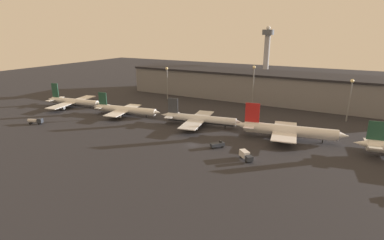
{
  "coord_description": "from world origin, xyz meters",
  "views": [
    {
      "loc": [
        53.15,
        -98.28,
        44.03
      ],
      "look_at": [
        -7.5,
        13.22,
        6.0
      ],
      "focal_mm": 28.0,
      "sensor_mm": 36.0,
      "label": 1
    }
  ],
  "objects_px": {
    "airplane_3": "(288,131)",
    "airplane_1": "(125,110)",
    "service_vehicle_1": "(218,145)",
    "control_tower": "(267,52)",
    "airplane_0": "(74,101)",
    "service_vehicle_0": "(36,121)",
    "airplane_2": "(200,119)",
    "service_vehicle_2": "(246,155)"
  },
  "relations": [
    {
      "from": "airplane_3",
      "to": "airplane_1",
      "type": "bearing_deg",
      "value": 172.59
    },
    {
      "from": "service_vehicle_1",
      "to": "control_tower",
      "type": "bearing_deg",
      "value": 47.81
    },
    {
      "from": "airplane_0",
      "to": "control_tower",
      "type": "bearing_deg",
      "value": 45.49
    },
    {
      "from": "airplane_3",
      "to": "control_tower",
      "type": "height_order",
      "value": "control_tower"
    },
    {
      "from": "airplane_1",
      "to": "service_vehicle_0",
      "type": "bearing_deg",
      "value": -140.26
    },
    {
      "from": "airplane_0",
      "to": "airplane_1",
      "type": "relative_size",
      "value": 0.95
    },
    {
      "from": "airplane_2",
      "to": "service_vehicle_2",
      "type": "xyz_separation_m",
      "value": [
        32.44,
        -27.6,
        -1.54
      ]
    },
    {
      "from": "airplane_0",
      "to": "control_tower",
      "type": "xyz_separation_m",
      "value": [
        83.34,
        120.23,
        24.48
      ]
    },
    {
      "from": "service_vehicle_0",
      "to": "airplane_3",
      "type": "bearing_deg",
      "value": -3.89
    },
    {
      "from": "service_vehicle_0",
      "to": "service_vehicle_1",
      "type": "distance_m",
      "value": 91.98
    },
    {
      "from": "airplane_1",
      "to": "service_vehicle_1",
      "type": "xyz_separation_m",
      "value": [
        62.5,
        -18.98,
        -1.79
      ]
    },
    {
      "from": "airplane_2",
      "to": "service_vehicle_2",
      "type": "relative_size",
      "value": 6.48
    },
    {
      "from": "airplane_0",
      "to": "service_vehicle_2",
      "type": "relative_size",
      "value": 6.1
    },
    {
      "from": "airplane_1",
      "to": "airplane_3",
      "type": "relative_size",
      "value": 0.89
    },
    {
      "from": "airplane_3",
      "to": "control_tower",
      "type": "xyz_separation_m",
      "value": [
        -42.46,
        117.59,
        23.57
      ]
    },
    {
      "from": "control_tower",
      "to": "airplane_1",
      "type": "bearing_deg",
      "value": -109.24
    },
    {
      "from": "airplane_1",
      "to": "service_vehicle_0",
      "type": "xyz_separation_m",
      "value": [
        -28.38,
        -33.24,
        -1.45
      ]
    },
    {
      "from": "airplane_0",
      "to": "airplane_2",
      "type": "height_order",
      "value": "airplane_0"
    },
    {
      "from": "service_vehicle_1",
      "to": "service_vehicle_2",
      "type": "distance_m",
      "value": 14.61
    },
    {
      "from": "airplane_0",
      "to": "airplane_1",
      "type": "xyz_separation_m",
      "value": [
        41.09,
        -0.86,
        0.14
      ]
    },
    {
      "from": "airplane_3",
      "to": "service_vehicle_1",
      "type": "height_order",
      "value": "airplane_3"
    },
    {
      "from": "airplane_1",
      "to": "control_tower",
      "type": "height_order",
      "value": "control_tower"
    },
    {
      "from": "airplane_2",
      "to": "service_vehicle_0",
      "type": "height_order",
      "value": "airplane_2"
    },
    {
      "from": "service_vehicle_0",
      "to": "service_vehicle_2",
      "type": "bearing_deg",
      "value": -17.23
    },
    {
      "from": "airplane_2",
      "to": "airplane_3",
      "type": "bearing_deg",
      "value": -8.88
    },
    {
      "from": "airplane_1",
      "to": "service_vehicle_0",
      "type": "distance_m",
      "value": 43.73
    },
    {
      "from": "airplane_0",
      "to": "control_tower",
      "type": "distance_m",
      "value": 148.32
    },
    {
      "from": "service_vehicle_1",
      "to": "airplane_3",
      "type": "bearing_deg",
      "value": -5.07
    },
    {
      "from": "airplane_3",
      "to": "service_vehicle_0",
      "type": "xyz_separation_m",
      "value": [
        -113.09,
        -36.73,
        -2.23
      ]
    },
    {
      "from": "airplane_1",
      "to": "control_tower",
      "type": "bearing_deg",
      "value": 60.99
    },
    {
      "from": "service_vehicle_2",
      "to": "airplane_0",
      "type": "bearing_deg",
      "value": -148.34
    },
    {
      "from": "airplane_1",
      "to": "airplane_2",
      "type": "relative_size",
      "value": 1.0
    },
    {
      "from": "service_vehicle_0",
      "to": "service_vehicle_2",
      "type": "height_order",
      "value": "service_vehicle_2"
    },
    {
      "from": "airplane_3",
      "to": "service_vehicle_2",
      "type": "height_order",
      "value": "airplane_3"
    },
    {
      "from": "airplane_1",
      "to": "airplane_0",
      "type": "bearing_deg",
      "value": 169.03
    },
    {
      "from": "airplane_0",
      "to": "airplane_2",
      "type": "distance_m",
      "value": 84.59
    },
    {
      "from": "airplane_0",
      "to": "service_vehicle_0",
      "type": "relative_size",
      "value": 5.24
    },
    {
      "from": "airplane_2",
      "to": "airplane_3",
      "type": "distance_m",
      "value": 41.25
    },
    {
      "from": "control_tower",
      "to": "airplane_2",
      "type": "bearing_deg",
      "value": -89.41
    },
    {
      "from": "airplane_0",
      "to": "service_vehicle_1",
      "type": "height_order",
      "value": "airplane_0"
    },
    {
      "from": "service_vehicle_0",
      "to": "service_vehicle_2",
      "type": "xyz_separation_m",
      "value": [
        104.29,
        8.49,
        0.08
      ]
    },
    {
      "from": "airplane_2",
      "to": "airplane_1",
      "type": "bearing_deg",
      "value": 173.98
    }
  ]
}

